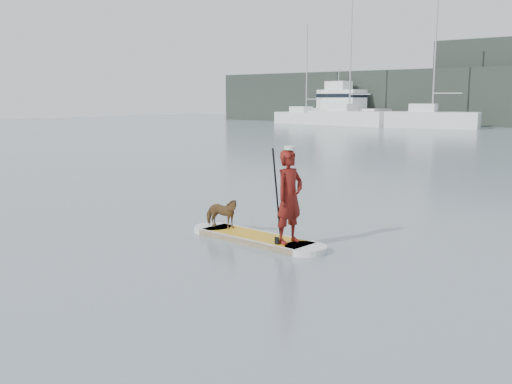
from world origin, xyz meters
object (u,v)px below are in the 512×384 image
Objects in this scene: motor_yacht_b at (345,108)px; paddler at (289,197)px; dog at (221,213)px; sailboat_b at (349,116)px; sailboat_c at (431,118)px; paddleboard at (256,238)px; sailboat_a at (306,117)px.

paddler is at bearing -52.31° from motor_yacht_b.
paddler is at bearing -112.23° from dog.
dog is 50.88m from sailboat_b.
sailboat_c is at bearing 7.85° from sailboat_b.
paddleboard is at bearing 93.22° from paddler.
sailboat_c is 1.24× the size of motor_yacht_b.
dog is at bearing -53.57° from sailboat_a.
motor_yacht_b is (-25.20, 49.58, 1.72)m from paddleboard.
motor_yacht_b is at bearing 121.49° from paddleboard.
paddleboard is 1.27m from paddler.
sailboat_a is (-29.63, 46.96, -0.23)m from paddler.
sailboat_b is 9.07m from sailboat_c.
paddler is at bearing -52.02° from sailboat_a.
sailboat_b is (-21.81, 45.96, 0.53)m from dog.
dog is 47.69m from sailboat_c.
dog is at bearing -53.92° from motor_yacht_b.
motor_yacht_b reaches higher than dog.
sailboat_b reaches higher than sailboat_a.
paddleboard is 0.24× the size of sailboat_b.
paddler is at bearing -54.91° from sailboat_b.
sailboat_c reaches higher than paddleboard.
paddler is at bearing -82.38° from sailboat_c.
sailboat_b is at bearing 34.92° from paddler.
paddleboard is 1.05m from dog.
paddleboard is 0.30× the size of sailboat_a.
paddler is 51.82m from sailboat_b.
sailboat_b is at bearing -2.38° from sailboat_a.
sailboat_b is 4.36m from motor_yacht_b.
dog is 55.13m from motor_yacht_b.
paddler is 0.16× the size of sailboat_a.
dog is 0.06× the size of sailboat_c.
paddler is (0.85, -0.07, 0.94)m from paddleboard.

